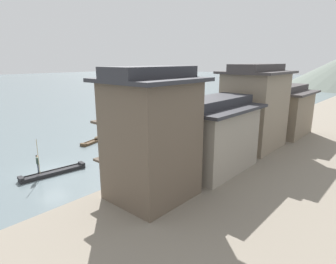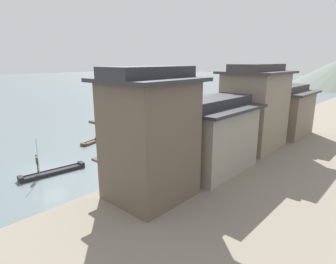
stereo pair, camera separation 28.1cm
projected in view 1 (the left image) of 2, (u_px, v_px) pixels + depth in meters
ground_plane at (51, 172)px, 25.39m from camera, size 400.00×400.00×0.00m
riverbank_right at (335, 135)px, 36.51m from camera, size 18.00×110.00×0.68m
boat_foreground_poled at (53, 173)px, 24.88m from camera, size 1.56×5.70×0.48m
boatman_person at (38, 162)px, 23.76m from camera, size 0.55×0.34×3.04m
boat_moored_nearest at (169, 161)px, 27.98m from camera, size 2.08×5.61×0.38m
boat_moored_second at (284, 115)px, 51.38m from camera, size 1.10×5.29×0.51m
boat_moored_third at (258, 125)px, 43.18m from camera, size 1.01×4.61×0.38m
boat_moored_far at (287, 105)px, 61.95m from camera, size 2.25×3.55×0.70m
boat_midriver_drifting at (203, 143)px, 33.60m from camera, size 1.39×3.75×0.61m
boat_midriver_upstream at (175, 126)px, 42.21m from camera, size 4.06×4.37×0.72m
boat_upstream_distant at (98, 139)px, 35.35m from camera, size 2.37×5.70×0.59m
boat_crossing_west at (236, 134)px, 37.86m from camera, size 1.43×5.40×0.70m
house_waterfront_nearest at (151, 135)px, 18.53m from camera, size 5.80×6.07×8.74m
house_waterfront_second at (212, 135)px, 23.86m from camera, size 6.19×8.19×6.14m
house_waterfront_tall at (255, 107)px, 29.56m from camera, size 6.03×7.39×8.74m
house_waterfront_narrow at (283, 110)px, 35.42m from camera, size 6.54×7.59×6.14m
mooring_post_dock_near at (129, 177)px, 21.80m from camera, size 0.20×0.20×0.75m
mooring_post_dock_mid at (205, 147)px, 29.42m from camera, size 0.20×0.20×0.72m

